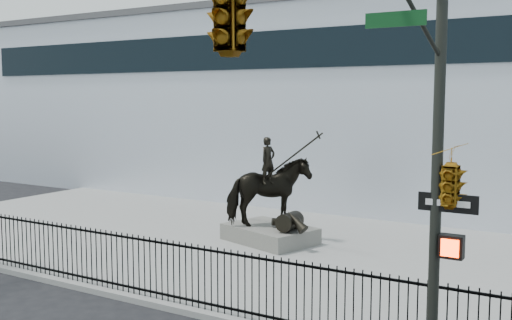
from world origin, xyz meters
The scene contains 7 objects.
ground centered at (0.00, 0.00, 0.00)m, with size 120.00×120.00×0.00m, color black.
plaza centered at (0.00, 7.00, 0.07)m, with size 30.00×12.00×0.15m, color gray.
building centered at (0.00, 20.00, 4.50)m, with size 44.00×14.00×9.00m, color silver.
picket_fence centered at (0.00, 1.25, 0.90)m, with size 22.10×0.10×1.50m.
statue_plinth centered at (-0.31, 7.62, 0.42)m, with size 2.89×1.99×0.54m, color #585650.
equestrian_statue centered at (-0.26, 7.60, 1.83)m, with size 3.55×2.77×3.14m.
traffic_signal_right centered at (6.47, -2.00, 4.85)m, with size 2.17×6.86×7.00m.
Camera 1 is at (9.41, -9.53, 4.98)m, focal length 42.00 mm.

